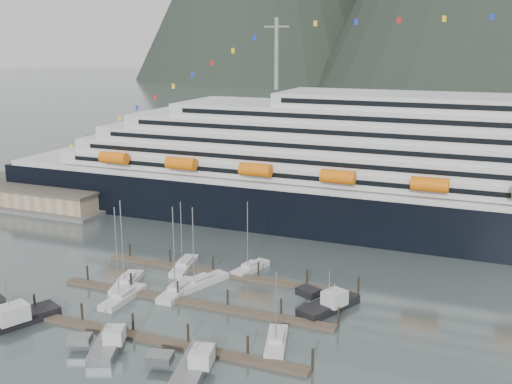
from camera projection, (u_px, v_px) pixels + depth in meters
ground at (211, 317)px, 91.63m from camera, size 1600.00×1600.00×0.00m
cruise_ship at (452, 182)px, 126.99m from camera, size 210.00×30.40×50.30m
warehouse at (34, 196)px, 155.31m from camera, size 46.00×20.00×5.80m
dock_near at (148, 338)px, 84.44m from camera, size 48.18×2.28×3.20m
dock_mid at (192, 302)px, 96.11m from camera, size 48.18×2.28×3.20m
dock_far at (226, 274)px, 107.78m from camera, size 48.18×2.28×3.20m
sailboat_a at (127, 283)px, 103.26m from camera, size 5.19×10.34×15.98m
sailboat_b at (123, 297)px, 97.55m from camera, size 2.80×10.28×16.41m
sailboat_c at (178, 291)px, 100.09m from camera, size 3.11×10.45×15.81m
sailboat_d at (199, 283)px, 103.22m from camera, size 6.71×12.01×14.77m
sailboat_e at (184, 266)px, 111.17m from camera, size 4.73×10.64×13.52m
sailboat_f at (251, 268)px, 110.12m from camera, size 4.66×9.24×13.77m
sailboat_h at (276, 343)px, 82.81m from camera, size 5.02×9.56×11.64m
trawler_a at (9, 320)px, 88.44m from camera, size 12.19×14.84×8.00m
trawler_b at (107, 343)px, 81.74m from camera, size 8.80×10.58×6.52m
trawler_d at (192, 365)px, 76.12m from camera, size 9.15×12.06×6.88m
trawler_e at (328, 304)px, 93.86m from camera, size 10.07×11.87×7.39m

